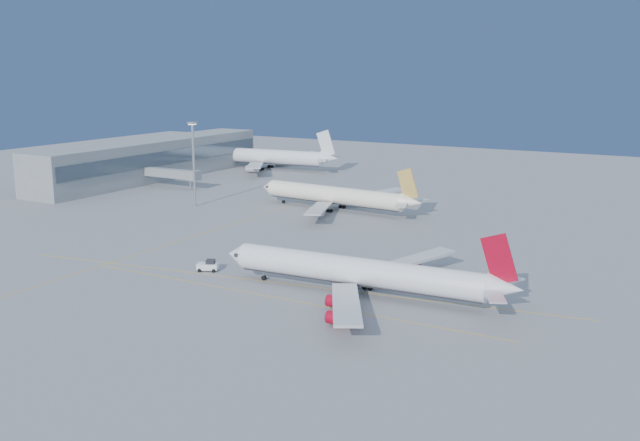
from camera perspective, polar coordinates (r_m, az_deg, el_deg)
The scene contains 9 objects.
ground at distance 147.62m, azimuth -2.19°, elevation -4.40°, with size 500.00×500.00×0.00m, color slate.
terminal at distance 281.40m, azimuth -13.24°, elevation 4.79°, with size 18.40×110.00×15.00m.
jet_bridge at distance 257.68m, azimuth -11.57°, elevation 3.68°, with size 23.60×3.60×6.90m.
taxiway_lines at distance 160.50m, azimuth -5.50°, elevation -3.08°, with size 118.86×140.00×0.02m.
airliner_virgin at distance 133.92m, azimuth 3.42°, elevation -4.17°, with size 59.77×53.66×14.75m.
airliner_etihad at distance 213.17m, azimuth 1.36°, elevation 2.01°, with size 56.48×51.98×14.73m.
airliner_third at distance 301.45m, azimuth -4.30°, elevation 5.12°, with size 65.37×59.99×17.53m.
pushback_tug at distance 152.14m, azimuth -8.94°, elevation -3.59°, with size 4.87×4.03×2.45m.
light_mast at distance 221.27m, azimuth -10.09°, elevation 5.02°, with size 2.24×2.24×25.88m.
Camera 1 is at (74.13, -120.55, 42.03)m, focal length 40.00 mm.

